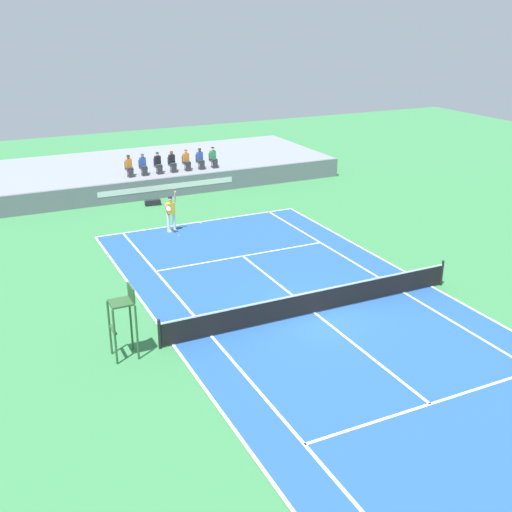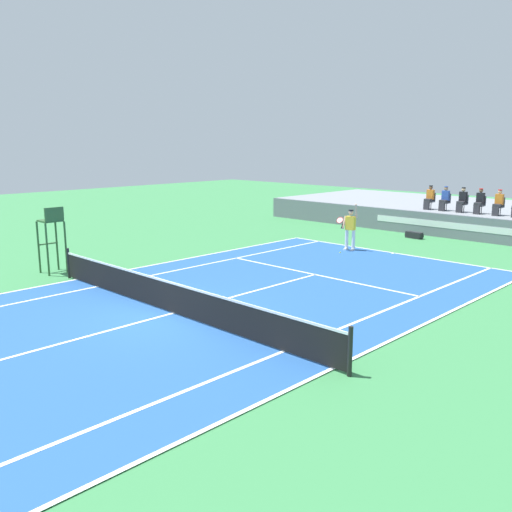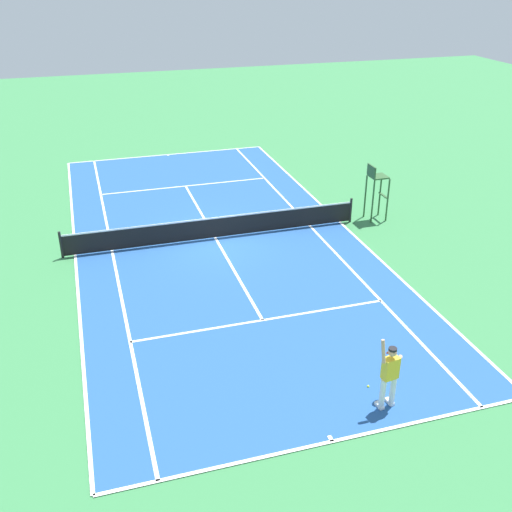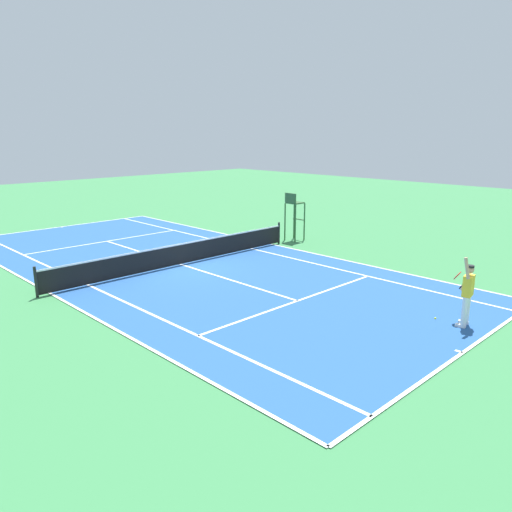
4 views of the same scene
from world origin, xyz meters
name	(u,v)px [view 1 (image 1 of 4)]	position (x,y,z in m)	size (l,w,h in m)	color
ground_plane	(315,313)	(0.00, 0.00, 0.00)	(80.00, 80.00, 0.00)	#387F47
court	(315,313)	(0.00, 0.00, 0.01)	(11.08, 23.88, 0.03)	#235193
net	(315,301)	(0.00, 0.00, 0.52)	(11.98, 0.10, 1.07)	black
barrier_wall	(167,187)	(0.00, 17.27, 0.60)	(23.81, 0.25, 1.19)	slate
bleacher_platform	(145,170)	(0.00, 21.98, 0.60)	(23.81, 9.17, 1.19)	gray
spectator_seated_0	(129,166)	(-1.88, 18.50, 1.80)	(0.44, 0.60, 1.27)	#474C56
spectator_seated_1	(143,165)	(-1.02, 18.50, 1.80)	(0.44, 0.60, 1.27)	#474C56
spectator_seated_2	(158,163)	(-0.09, 18.50, 1.80)	(0.44, 0.60, 1.27)	#474C56
spectator_seated_3	(172,162)	(0.80, 18.50, 1.80)	(0.44, 0.60, 1.27)	#474C56
spectator_seated_4	(187,160)	(1.73, 18.50, 1.80)	(0.44, 0.60, 1.27)	#474C56
spectator_seated_5	(200,159)	(2.63, 18.50, 1.80)	(0.44, 0.60, 1.27)	#474C56
spectator_seated_6	(213,158)	(3.51, 18.50, 1.80)	(0.44, 0.60, 1.27)	#474C56
tennis_player	(171,213)	(-1.80, 11.12, 0.99)	(0.75, 0.72, 2.08)	white
tennis_ball	(179,235)	(-1.71, 10.31, 0.03)	(0.07, 0.07, 0.07)	#D1E533
umpire_chair	(124,313)	(-7.04, 0.00, 1.56)	(0.77, 0.77, 2.44)	#2D562D
equipment_bag	(153,203)	(-1.30, 15.99, 0.16)	(0.93, 0.41, 0.32)	black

